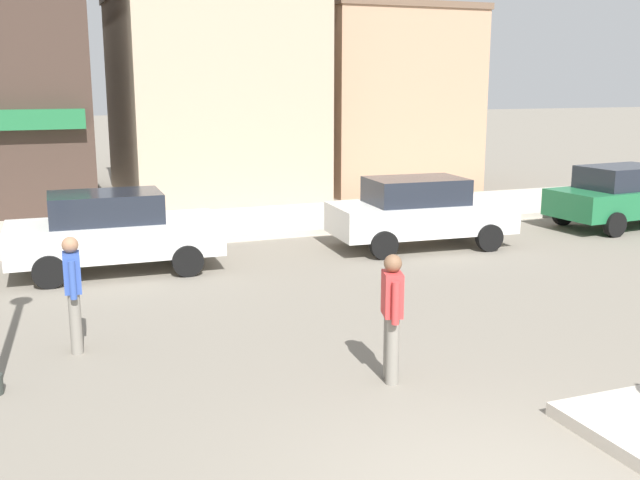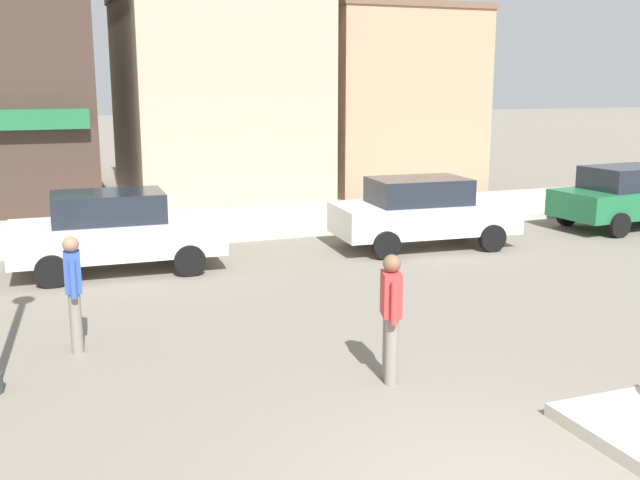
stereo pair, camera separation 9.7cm
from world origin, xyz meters
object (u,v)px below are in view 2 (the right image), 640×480
Objects in this scene: parked_car_third at (629,196)px; pedestrian_crossing_far at (391,314)px; parked_car_nearest at (115,230)px; parked_car_second at (423,212)px; pedestrian_crossing_near at (74,290)px.

parked_car_third is 2.56× the size of pedestrian_crossing_far.
parked_car_nearest is 0.99× the size of parked_car_second.
parked_car_nearest and parked_car_second have the same top height.
parked_car_second and parked_car_third have the same top height.
pedestrian_crossing_near is at bearing -102.85° from parked_car_nearest.
pedestrian_crossing_near is 4.34m from pedestrian_crossing_far.
pedestrian_crossing_near is at bearing 144.81° from pedestrian_crossing_far.
pedestrian_crossing_near is at bearing -162.29° from parked_car_third.
parked_car_nearest is at bearing 77.15° from pedestrian_crossing_near.
parked_car_second is at bearing 58.64° from pedestrian_crossing_far.
pedestrian_crossing_near and pedestrian_crossing_far have the same top height.
pedestrian_crossing_far is at bearing -69.53° from parked_car_nearest.
parked_car_third is 12.15m from pedestrian_crossing_far.
parked_car_third is at bearing 2.03° from parked_car_second.
parked_car_third is 2.56× the size of pedestrian_crossing_near.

